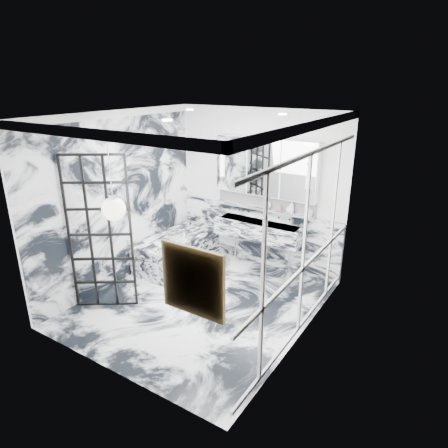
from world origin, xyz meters
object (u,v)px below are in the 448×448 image
Objects in this scene: crittall_door at (100,235)px; trough_sink at (259,230)px; mirror_cabinet at (265,167)px; bathtub at (177,250)px.

trough_sink is at bearing 26.24° from crittall_door.
trough_sink is (1.33, 2.36, -0.42)m from crittall_door.
crittall_door is 1.43× the size of trough_sink.
crittall_door is at bearing -117.71° from mirror_cabinet.
mirror_cabinet is (-0.00, 0.17, 1.09)m from trough_sink.
trough_sink is 1.55m from bathtub.
crittall_door is at bearing -119.38° from trough_sink.
trough_sink is at bearing 26.48° from bathtub.
bathtub is (0.00, 1.70, -0.87)m from crittall_door.
mirror_cabinet is 2.20m from bathtub.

